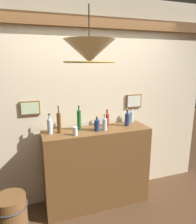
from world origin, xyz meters
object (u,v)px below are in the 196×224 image
object	(u,v)px
liquor_bottle_vodka	(127,119)
liquor_bottle_brandy	(107,119)
liquor_bottle_port	(105,124)
pendant_lamp	(89,52)
liquor_bottle_vermouth	(131,117)
glass_tumbler_rocks	(75,131)
liquor_bottle_tequila	(50,126)
liquor_bottle_amaro	(97,125)
liquor_bottle_whiskey	(59,123)
wooden_barrel	(12,217)
liquor_bottle_bourbon	(79,120)

from	to	relation	value
liquor_bottle_vodka	liquor_bottle_brandy	distance (m)	0.28
liquor_bottle_port	pendant_lamp	distance (m)	1.10
liquor_bottle_vermouth	glass_tumbler_rocks	size ratio (longest dim) A/B	2.08
liquor_bottle_tequila	liquor_bottle_amaro	world-z (taller)	liquor_bottle_tequila
liquor_bottle_port	liquor_bottle_whiskey	distance (m)	0.58
wooden_barrel	liquor_bottle_bourbon	bearing A→B (deg)	21.37
liquor_bottle_vermouth	wooden_barrel	world-z (taller)	liquor_bottle_vermouth
liquor_bottle_vodka	liquor_bottle_whiskey	distance (m)	0.94
liquor_bottle_port	pendant_lamp	world-z (taller)	pendant_lamp
liquor_bottle_brandy	wooden_barrel	size ratio (longest dim) A/B	0.44
liquor_bottle_vodka	wooden_barrel	size ratio (longest dim) A/B	0.46
liquor_bottle_whiskey	liquor_bottle_bourbon	bearing A→B (deg)	7.78
liquor_bottle_bourbon	liquor_bottle_tequila	size ratio (longest dim) A/B	1.27
liquor_bottle_port	pendant_lamp	xyz separation A→B (m)	(-0.37, -0.56, 0.87)
liquor_bottle_tequila	liquor_bottle_brandy	xyz separation A→B (m)	(0.79, 0.09, -0.01)
liquor_bottle_tequila	pendant_lamp	distance (m)	1.13
pendant_lamp	wooden_barrel	bearing A→B (deg)	157.42
liquor_bottle_tequila	liquor_bottle_bourbon	bearing A→B (deg)	5.15
liquor_bottle_vermouth	liquor_bottle_whiskey	bearing A→B (deg)	-173.79
liquor_bottle_amaro	pendant_lamp	world-z (taller)	pendant_lamp
liquor_bottle_vermouth	liquor_bottle_whiskey	size ratio (longest dim) A/B	0.63
liquor_bottle_tequila	liquor_bottle_port	xyz separation A→B (m)	(0.69, -0.09, -0.01)
liquor_bottle_tequila	liquor_bottle_amaro	distance (m)	0.59
liquor_bottle_vermouth	liquor_bottle_tequila	distance (m)	1.19
wooden_barrel	liquor_bottle_port	bearing A→B (deg)	10.48
liquor_bottle_brandy	liquor_bottle_vermouth	bearing A→B (deg)	3.60
liquor_bottle_brandy	pendant_lamp	distance (m)	1.24
liquor_bottle_brandy	pendant_lamp	bearing A→B (deg)	-122.45
liquor_bottle_vermouth	liquor_bottle_brandy	distance (m)	0.39
liquor_bottle_amaro	wooden_barrel	size ratio (longest dim) A/B	0.38
pendant_lamp	liquor_bottle_port	bearing A→B (deg)	56.78
pendant_lamp	wooden_barrel	world-z (taller)	pendant_lamp
liquor_bottle_vermouth	liquor_bottle_port	distance (m)	0.54
liquor_bottle_vermouth	wooden_barrel	size ratio (longest dim) A/B	0.41
liquor_bottle_tequila	liquor_bottle_brandy	distance (m)	0.80
liquor_bottle_bourbon	liquor_bottle_vermouth	bearing A→B (deg)	5.69
glass_tumbler_rocks	pendant_lamp	bearing A→B (deg)	-85.94
liquor_bottle_vodka	glass_tumbler_rocks	bearing A→B (deg)	-169.33
glass_tumbler_rocks	liquor_bottle_vermouth	bearing A→B (deg)	16.64
liquor_bottle_vodka	liquor_bottle_tequila	xyz separation A→B (m)	(-1.05, 0.01, 0.00)
liquor_bottle_vodka	liquor_bottle_bourbon	bearing A→B (deg)	176.22
liquor_bottle_brandy	liquor_bottle_amaro	size ratio (longest dim) A/B	1.16
glass_tumbler_rocks	liquor_bottle_bourbon	bearing A→B (deg)	63.03
liquor_bottle_bourbon	liquor_bottle_vermouth	distance (m)	0.81
liquor_bottle_vermouth	liquor_bottle_vodka	world-z (taller)	liquor_bottle_vodka
pendant_lamp	liquor_bottle_brandy	bearing A→B (deg)	57.55
liquor_bottle_tequila	wooden_barrel	world-z (taller)	liquor_bottle_tequila
liquor_bottle_brandy	pendant_lamp	size ratio (longest dim) A/B	0.47
liquor_bottle_bourbon	liquor_bottle_amaro	xyz separation A→B (m)	(0.20, -0.12, -0.06)
liquor_bottle_vermouth	pendant_lamp	world-z (taller)	pendant_lamp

